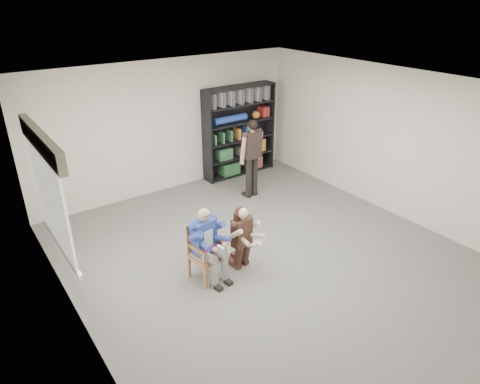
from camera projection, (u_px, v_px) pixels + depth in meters
room_shell at (274, 182)px, 6.48m from camera, size 6.00×7.00×2.80m
floor at (271, 259)px, 7.08m from camera, size 6.00×7.00×0.01m
window_left at (51, 194)px, 5.56m from camera, size 0.16×2.00×1.75m
armchair at (207, 251)px, 6.46m from camera, size 0.59×0.58×0.91m
seated_man at (207, 244)px, 6.40m from camera, size 0.60×0.77×1.18m
kneeling_woman at (243, 238)px, 6.64m from camera, size 0.55×0.78×1.08m
bookshelf at (239, 131)px, 9.93m from camera, size 1.80×0.38×2.10m
standing_man at (252, 159)px, 8.87m from camera, size 0.55×0.34×1.68m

